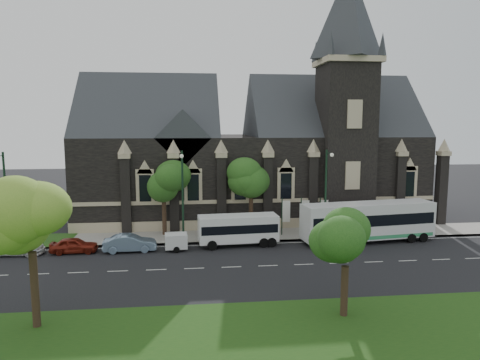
{
  "coord_description": "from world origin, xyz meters",
  "views": [
    {
      "loc": [
        -2.95,
        -33.54,
        11.58
      ],
      "look_at": [
        1.35,
        6.0,
        6.31
      ],
      "focal_mm": 32.29,
      "sensor_mm": 36.0,
      "label": 1
    }
  ],
  "objects": [
    {
      "name": "banner_flag_center",
      "position": [
        8.29,
        9.0,
        2.38
      ],
      "size": [
        0.9,
        0.1,
        4.0
      ],
      "color": "black",
      "rests_on": "ground"
    },
    {
      "name": "museum",
      "position": [
        5.12,
        18.78,
        8.17
      ],
      "size": [
        40.0,
        17.7,
        29.9
      ],
      "color": "black",
      "rests_on": "ground"
    },
    {
      "name": "box_trailer",
      "position": [
        -4.61,
        5.14,
        0.88
      ],
      "size": [
        2.95,
        1.73,
        1.55
      ],
      "rotation": [
        0.0,
        0.0,
        0.07
      ],
      "color": "silver",
      "rests_on": "ground"
    },
    {
      "name": "sidewalk",
      "position": [
        0.0,
        9.5,
        0.07
      ],
      "size": [
        80.0,
        5.0,
        0.15
      ],
      "primitive_type": "cube",
      "color": "gray",
      "rests_on": "ground"
    },
    {
      "name": "car_far_red",
      "position": [
        -13.69,
        5.37,
        0.7
      ],
      "size": [
        4.16,
        1.79,
        1.4
      ],
      "primitive_type": "imported",
      "rotation": [
        0.0,
        0.0,
        1.61
      ],
      "color": "maroon",
      "rests_on": "ground"
    },
    {
      "name": "street_lamp_mid",
      "position": [
        -4.0,
        7.09,
        5.11
      ],
      "size": [
        0.36,
        1.88,
        9.0
      ],
      "color": "black",
      "rests_on": "ground"
    },
    {
      "name": "tree_walk_right",
      "position": [
        3.21,
        10.71,
        5.82
      ],
      "size": [
        4.08,
        4.08,
        7.8
      ],
      "color": "black",
      "rests_on": "ground"
    },
    {
      "name": "sedan",
      "position": [
        -8.77,
        5.27,
        0.78
      ],
      "size": [
        4.8,
        1.89,
        1.56
      ],
      "primitive_type": "imported",
      "rotation": [
        0.0,
        0.0,
        1.62
      ],
      "color": "#7A95B0",
      "rests_on": "ground"
    },
    {
      "name": "tour_coach",
      "position": [
        13.95,
        6.06,
        2.09
      ],
      "size": [
        13.46,
        4.49,
        3.85
      ],
      "rotation": [
        0.0,
        0.0,
        0.13
      ],
      "color": "silver",
      "rests_on": "ground"
    },
    {
      "name": "street_lamp_near",
      "position": [
        10.0,
        7.09,
        5.11
      ],
      "size": [
        0.36,
        1.88,
        9.0
      ],
      "color": "black",
      "rests_on": "ground"
    },
    {
      "name": "tree_park_near",
      "position": [
        -11.77,
        -8.77,
        6.42
      ],
      "size": [
        4.42,
        4.42,
        8.56
      ],
      "color": "black",
      "rests_on": "ground"
    },
    {
      "name": "banner_flag_left",
      "position": [
        6.29,
        9.0,
        2.38
      ],
      "size": [
        0.9,
        0.1,
        4.0
      ],
      "color": "black",
      "rests_on": "ground"
    },
    {
      "name": "tree_walk_left",
      "position": [
        -5.8,
        10.7,
        5.73
      ],
      "size": [
        3.91,
        3.91,
        7.64
      ],
      "color": "black",
      "rests_on": "ground"
    },
    {
      "name": "ground",
      "position": [
        0.0,
        0.0,
        0.0
      ],
      "size": [
        160.0,
        160.0,
        0.0
      ],
      "primitive_type": "plane",
      "color": "black",
      "rests_on": "ground"
    },
    {
      "name": "shuttle_bus",
      "position": [
        1.21,
        6.2,
        1.67
      ],
      "size": [
        7.65,
        3.1,
        2.89
      ],
      "rotation": [
        0.0,
        0.0,
        0.07
      ],
      "color": "white",
      "rests_on": "ground"
    },
    {
      "name": "car_far_white",
      "position": [
        -18.88,
        5.45,
        0.77
      ],
      "size": [
        5.4,
        2.48,
        1.53
      ],
      "primitive_type": "imported",
      "rotation": [
        0.0,
        0.0,
        1.51
      ],
      "color": "white",
      "rests_on": "ground"
    },
    {
      "name": "banner_flag_right",
      "position": [
        10.29,
        9.0,
        2.38
      ],
      "size": [
        0.9,
        0.1,
        4.0
      ],
      "color": "black",
      "rests_on": "ground"
    },
    {
      "name": "tree_park_east",
      "position": [
        6.18,
        -9.32,
        4.62
      ],
      "size": [
        3.4,
        3.4,
        6.28
      ],
      "color": "black",
      "rests_on": "ground"
    },
    {
      "name": "street_lamp_far",
      "position": [
        -20.0,
        7.09,
        5.11
      ],
      "size": [
        0.36,
        1.88,
        9.0
      ],
      "color": "black",
      "rests_on": "ground"
    }
  ]
}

